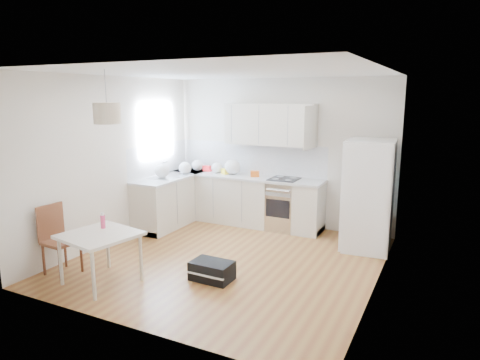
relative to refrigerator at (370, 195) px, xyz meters
The scene contains 29 objects.
floor 2.44m from the refrigerator, 139.92° to the right, with size 4.20×4.20×0.00m, color brown.
ceiling 2.93m from the refrigerator, 139.92° to the right, with size 4.20×4.20×0.00m, color white.
wall_back 1.92m from the refrigerator, 160.07° to the left, with size 4.20×4.20×0.00m, color silver.
wall_left 4.14m from the refrigerator, 159.10° to the right, with size 4.20×4.20×0.00m, color silver.
wall_right 1.59m from the refrigerator, 76.38° to the right, with size 4.20×4.20×0.00m, color silver.
window_glassblock 3.95m from the refrigerator, behind, with size 0.02×1.00×1.00m, color #BFE0F9.
cabinets_back 2.41m from the refrigerator, behind, with size 3.00×0.60×0.88m, color beige.
cabinets_left 3.58m from the refrigerator, behind, with size 0.60×1.80×0.88m, color beige.
counter_back 2.37m from the refrigerator, behind, with size 3.02×0.64×0.04m, color silver.
counter_left 3.55m from the refrigerator, behind, with size 0.64×1.82×0.04m, color silver.
backsplash_back 2.45m from the refrigerator, 165.04° to the left, with size 3.00×0.01×0.58m, color white.
backsplash_left 3.86m from the refrigerator, behind, with size 0.01×1.80×0.58m, color white.
upper_cabinets 2.20m from the refrigerator, 166.00° to the left, with size 1.70×0.32×0.75m, color beige.
range_oven 1.64m from the refrigerator, 167.85° to the left, with size 0.50×0.61×0.88m, color silver, non-canonical shape.
sink 3.56m from the refrigerator, behind, with size 0.50×0.80×0.16m, color silver, non-canonical shape.
refrigerator is the anchor object (origin of this frame).
dining_table 4.04m from the refrigerator, 134.77° to the right, with size 0.99×0.99×0.66m.
dining_chair 4.57m from the refrigerator, 140.77° to the right, with size 0.40×0.40×0.95m, color #502B18, non-canonical shape.
drink_bottle 3.99m from the refrigerator, 137.98° to the right, with size 0.06×0.06×0.21m, color #E03E70.
gym_bag 2.79m from the refrigerator, 126.70° to the right, with size 0.54×0.35×0.25m, color black.
pendant_lamp 4.07m from the refrigerator, 134.68° to the right, with size 0.33×0.33×0.25m, color beige.
grocery_bag_a 3.42m from the refrigerator, behind, with size 0.24×0.20×0.22m, color white.
grocery_bag_b 2.96m from the refrigerator, behind, with size 0.22×0.19×0.20m, color white.
grocery_bag_c 2.63m from the refrigerator, behind, with size 0.31×0.26×0.28m, color white.
grocery_bag_d 3.43m from the refrigerator, behind, with size 0.25×0.21×0.23m, color white.
grocery_bag_e 3.63m from the refrigerator, behind, with size 0.28×0.24×0.25m, color white.
snack_orange 2.14m from the refrigerator, behind, with size 0.16×0.10×0.11m, color #CF5512.
snack_yellow 2.76m from the refrigerator, behind, with size 0.15×0.09×0.10m, color yellow.
snack_red 3.22m from the refrigerator, behind, with size 0.16×0.10×0.11m, color red.
Camera 1 is at (2.82, -5.26, 2.40)m, focal length 32.00 mm.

